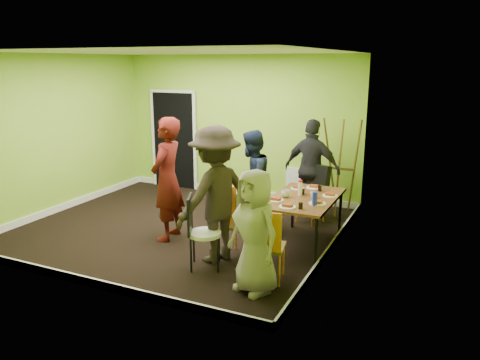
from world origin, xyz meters
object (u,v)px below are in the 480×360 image
object	(u,v)px
chair_front_end	(268,242)
orange_bottle	(303,191)
chair_left_far	(262,199)
person_left_near	(215,195)
easel	(341,167)
chair_left_near	(235,218)
dining_table	(304,201)
person_left_far	(251,180)
chair_bentwood	(200,228)
person_back_end	(312,169)
person_front_end	(255,232)
thermos	(300,189)
blue_bottle	(315,199)
chair_back_end	(317,182)
person_standing	(167,179)

from	to	relation	value
chair_front_end	orange_bottle	bearing A→B (deg)	80.32
chair_left_far	person_left_near	distance (m)	1.34
chair_front_end	easel	size ratio (longest dim) A/B	0.55
chair_left_near	dining_table	bearing A→B (deg)	136.55
orange_bottle	person_left_far	bearing A→B (deg)	164.30
person_left_near	chair_front_end	bearing A→B (deg)	90.07
chair_left_near	chair_bentwood	distance (m)	0.62
dining_table	easel	size ratio (longest dim) A/B	0.87
person_back_end	person_front_end	world-z (taller)	person_back_end
thermos	person_left_near	distance (m)	1.36
chair_front_end	person_front_end	world-z (taller)	person_front_end
chair_left_far	person_back_end	xyz separation A→B (m)	(0.49, 1.08, 0.32)
blue_bottle	person_front_end	size ratio (longest dim) A/B	0.13
dining_table	person_left_near	bearing A→B (deg)	-133.57
blue_bottle	person_left_far	world-z (taller)	person_left_far
chair_left_near	person_back_end	distance (m)	2.16
dining_table	blue_bottle	world-z (taller)	blue_bottle
blue_bottle	person_left_near	world-z (taller)	person_left_near
chair_bentwood	blue_bottle	bearing A→B (deg)	102.74
chair_back_end	person_front_end	distance (m)	2.82
orange_bottle	person_left_far	xyz separation A→B (m)	(-0.94, 0.27, 0.01)
chair_front_end	person_standing	size ratio (longest dim) A/B	0.50
blue_bottle	person_left_far	xyz separation A→B (m)	(-1.27, 0.76, -0.04)
chair_front_end	chair_left_far	bearing A→B (deg)	103.50
easel	blue_bottle	world-z (taller)	easel
dining_table	chair_back_end	bearing A→B (deg)	96.97
person_left_far	chair_left_near	bearing A→B (deg)	13.98
chair_front_end	blue_bottle	xyz separation A→B (m)	(0.29, 1.00, 0.32)
thermos	orange_bottle	bearing A→B (deg)	83.12
easel	blue_bottle	bearing A→B (deg)	-86.59
chair_left_near	chair_back_end	bearing A→B (deg)	166.19
chair_left_far	chair_back_end	distance (m)	1.14
orange_bottle	person_standing	xyz separation A→B (m)	(-1.90, -0.73, 0.15)
person_front_end	orange_bottle	bearing A→B (deg)	113.21
chair_left_far	orange_bottle	xyz separation A→B (m)	(0.70, -0.12, 0.25)
dining_table	blue_bottle	size ratio (longest dim) A/B	7.89
chair_front_end	person_left_near	xyz separation A→B (m)	(-0.90, 0.34, 0.40)
easel	person_left_far	size ratio (longest dim) A/B	1.07
blue_bottle	person_standing	distance (m)	2.24
person_left_near	chair_bentwood	bearing A→B (deg)	6.22
person_front_end	thermos	bearing A→B (deg)	113.53
person_standing	person_back_end	bearing A→B (deg)	131.46
person_left_near	thermos	bearing A→B (deg)	162.41
dining_table	blue_bottle	bearing A→B (deg)	-52.09
person_left_far	person_front_end	size ratio (longest dim) A/B	1.08
chair_bentwood	easel	distance (m)	3.31
easel	person_back_end	size ratio (longest dim) A/B	1.00
person_standing	blue_bottle	bearing A→B (deg)	88.68
dining_table	chair_front_end	size ratio (longest dim) A/B	1.59
dining_table	person_standing	size ratio (longest dim) A/B	0.80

